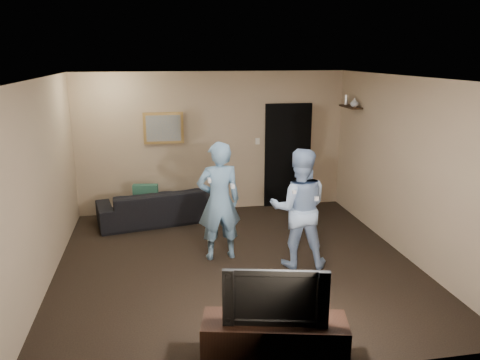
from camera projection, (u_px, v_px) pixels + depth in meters
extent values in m
plane|color=black|center=(236.00, 263.00, 6.69)|extent=(5.00, 5.00, 0.00)
cube|color=silver|center=(236.00, 78.00, 6.02)|extent=(5.00, 5.00, 0.04)
cube|color=tan|center=(213.00, 142.00, 8.73)|extent=(5.00, 0.04, 2.60)
cube|color=tan|center=(287.00, 248.00, 3.98)|extent=(5.00, 0.04, 2.60)
cube|color=tan|center=(42.00, 184.00, 5.92)|extent=(0.04, 5.00, 2.60)
cube|color=tan|center=(405.00, 168.00, 6.80)|extent=(0.04, 5.00, 2.60)
imported|color=black|center=(157.00, 206.00, 8.29)|extent=(2.15, 1.17, 0.60)
cube|color=#164336|center=(146.00, 196.00, 8.21)|extent=(0.45, 0.20, 0.43)
cube|color=olive|center=(163.00, 128.00, 8.47)|extent=(0.72, 0.05, 0.57)
cube|color=slate|center=(164.00, 128.00, 8.44)|extent=(0.62, 0.01, 0.47)
cube|color=black|center=(288.00, 156.00, 9.03)|extent=(0.90, 0.06, 2.00)
cube|color=silver|center=(257.00, 141.00, 8.86)|extent=(0.08, 0.02, 0.12)
cube|color=black|center=(351.00, 107.00, 8.31)|extent=(0.20, 0.60, 0.03)
imported|color=silver|center=(354.00, 103.00, 8.14)|extent=(0.15, 0.15, 0.15)
cylinder|color=silver|center=(346.00, 100.00, 8.48)|extent=(0.06, 0.06, 0.18)
cube|color=black|center=(274.00, 343.00, 4.43)|extent=(1.42, 0.73, 0.49)
imported|color=black|center=(275.00, 293.00, 4.29)|extent=(0.96, 0.34, 0.55)
imported|color=#6993B7|center=(219.00, 201.00, 6.67)|extent=(0.66, 0.47, 1.73)
cube|color=white|center=(209.00, 180.00, 6.33)|extent=(0.04, 0.14, 0.04)
cube|color=white|center=(233.00, 186.00, 6.42)|extent=(0.05, 0.09, 0.05)
imported|color=#9BB8E1|center=(299.00, 208.00, 6.44)|extent=(0.93, 0.80, 1.68)
cube|color=white|center=(293.00, 191.00, 6.12)|extent=(0.04, 0.14, 0.04)
cube|color=white|center=(316.00, 198.00, 6.21)|extent=(0.05, 0.09, 0.05)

